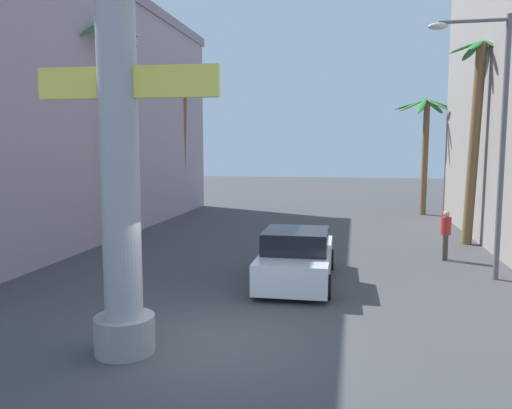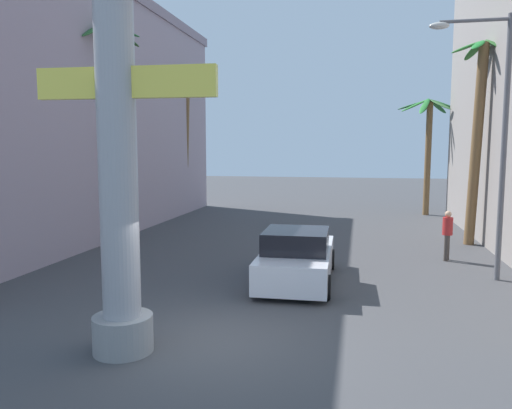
% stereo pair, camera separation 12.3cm
% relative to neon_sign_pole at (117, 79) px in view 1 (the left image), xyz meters
% --- Properties ---
extents(ground_plane, '(94.09, 94.09, 0.00)m').
position_rel_neon_sign_pole_xyz_m(ground_plane, '(1.59, 10.88, -5.08)').
color(ground_plane, '#424244').
extents(building_left, '(8.72, 23.55, 10.89)m').
position_rel_neon_sign_pole_xyz_m(building_left, '(-9.93, 11.85, 0.38)').
color(building_left, '#9E8C99').
rests_on(building_left, ground).
extents(neon_sign_pole, '(3.74, 1.13, 10.32)m').
position_rel_neon_sign_pole_xyz_m(neon_sign_pole, '(0.00, 0.00, 0.00)').
color(neon_sign_pole, '#9E9EA3').
rests_on(neon_sign_pole, ground).
extents(street_lamp, '(2.25, 0.28, 7.57)m').
position_rel_neon_sign_pole_xyz_m(street_lamp, '(8.03, 7.01, -0.56)').
color(street_lamp, '#59595E').
rests_on(street_lamp, ground).
extents(car_lead, '(2.13, 4.71, 1.56)m').
position_rel_neon_sign_pole_xyz_m(car_lead, '(2.61, 5.62, -4.37)').
color(car_lead, black).
rests_on(car_lead, ground).
extents(palm_tree_far_right, '(3.50, 3.39, 6.68)m').
position_rel_neon_sign_pole_xyz_m(palm_tree_far_right, '(8.12, 21.66, -0.60)').
color(palm_tree_far_right, brown).
rests_on(palm_tree_far_right, ground).
extents(palm_tree_far_left, '(2.73, 2.69, 8.60)m').
position_rel_neon_sign_pole_xyz_m(palm_tree_far_left, '(-5.77, 19.85, 0.40)').
color(palm_tree_far_left, brown).
rests_on(palm_tree_far_left, ground).
extents(palm_tree_mid_right, '(2.48, 2.34, 8.02)m').
position_rel_neon_sign_pole_xyz_m(palm_tree_mid_right, '(8.80, 12.56, -0.36)').
color(palm_tree_mid_right, brown).
rests_on(palm_tree_mid_right, ground).
extents(palm_tree_mid_left, '(2.93, 2.92, 8.66)m').
position_rel_neon_sign_pole_xyz_m(palm_tree_mid_left, '(-5.51, 9.96, 0.68)').
color(palm_tree_mid_left, brown).
rests_on(palm_tree_mid_left, ground).
extents(pedestrian_mid_right, '(0.44, 0.44, 1.72)m').
position_rel_neon_sign_pole_xyz_m(pedestrian_mid_right, '(7.32, 9.40, -4.07)').
color(pedestrian_mid_right, '#3F3833').
rests_on(pedestrian_mid_right, ground).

